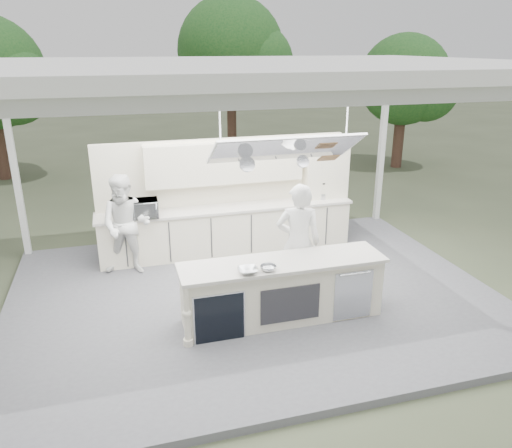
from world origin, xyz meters
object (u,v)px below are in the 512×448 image
object	(u,v)px
head_chef	(298,243)
sous_chef	(126,225)
demo_island	(281,290)
back_counter	(228,229)

from	to	relation	value
head_chef	sous_chef	xyz separation A→B (m)	(-2.62, 1.77, -0.06)
head_chef	demo_island	bearing A→B (deg)	67.40
head_chef	sous_chef	size ratio (longest dim) A/B	1.06
back_counter	sous_chef	size ratio (longest dim) A/B	2.75
back_counter	sous_chef	distance (m)	2.08
demo_island	head_chef	world-z (taller)	head_chef
back_counter	head_chef	world-z (taller)	head_chef
demo_island	back_counter	world-z (taller)	same
head_chef	back_counter	bearing A→B (deg)	-56.72
demo_island	head_chef	distance (m)	0.89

